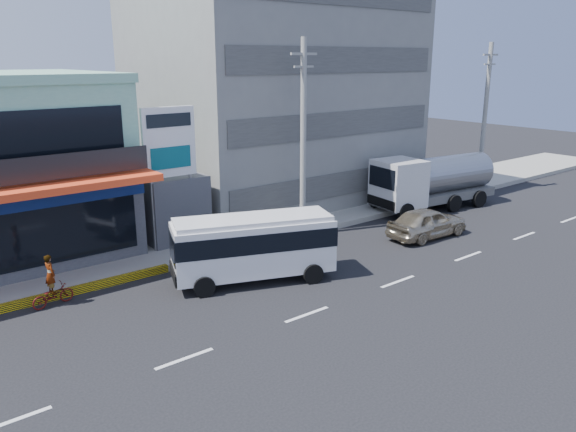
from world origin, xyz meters
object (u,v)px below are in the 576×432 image
(satellite_dish, at_px, (163,172))
(tanker_truck, at_px, (430,181))
(billboard, at_px, (170,150))
(utility_pole_near, at_px, (303,138))
(utility_pole_far, at_px, (485,117))
(sedan, at_px, (427,222))
(concrete_building, at_px, (275,90))
(minibus, at_px, (253,243))
(motorcycle_rider, at_px, (52,289))

(satellite_dish, distance_m, tanker_truck, 16.17)
(billboard, height_order, utility_pole_near, utility_pole_near)
(utility_pole_far, bearing_deg, sedan, -158.98)
(concrete_building, height_order, minibus, concrete_building)
(minibus, distance_m, sedan, 10.54)
(minibus, xyz_separation_m, sedan, (10.47, -0.75, -0.86))
(utility_pole_far, bearing_deg, billboard, 175.43)
(concrete_building, xyz_separation_m, minibus, (-9.63, -11.14, -5.35))
(billboard, bearing_deg, sedan, -28.22)
(concrete_building, distance_m, utility_pole_far, 14.32)
(billboard, bearing_deg, utility_pole_near, -15.48)
(utility_pole_far, distance_m, tanker_truck, 7.43)
(tanker_truck, height_order, motorcycle_rider, tanker_truck)
(satellite_dish, xyz_separation_m, motorcycle_rider, (-6.97, -4.43, -2.91))
(satellite_dish, height_order, utility_pole_near, utility_pole_near)
(billboard, distance_m, minibus, 6.32)
(sedan, bearing_deg, minibus, 89.20)
(concrete_building, distance_m, minibus, 15.67)
(utility_pole_near, bearing_deg, motorcycle_rider, -176.33)
(utility_pole_far, bearing_deg, minibus, -170.70)
(concrete_building, height_order, tanker_truck, concrete_building)
(concrete_building, bearing_deg, sedan, -85.94)
(concrete_building, bearing_deg, satellite_dish, -158.20)
(tanker_truck, bearing_deg, satellite_dish, 163.92)
(utility_pole_near, xyz_separation_m, motorcycle_rider, (-12.97, -0.83, -4.48))
(minibus, xyz_separation_m, motorcycle_rider, (-7.34, 2.71, -0.99))
(billboard, height_order, sedan, billboard)
(satellite_dish, relative_size, utility_pole_near, 0.15)
(billboard, height_order, motorcycle_rider, billboard)
(utility_pole_far, height_order, sedan, utility_pole_far)
(utility_pole_near, distance_m, minibus, 7.51)
(utility_pole_far, distance_m, minibus, 22.20)
(concrete_building, height_order, sedan, concrete_building)
(utility_pole_far, height_order, tanker_truck, utility_pole_far)
(utility_pole_near, distance_m, tanker_truck, 10.07)
(utility_pole_far, height_order, motorcycle_rider, utility_pole_far)
(minibus, bearing_deg, utility_pole_near, 32.16)
(concrete_building, height_order, utility_pole_far, concrete_building)
(satellite_dish, relative_size, motorcycle_rider, 0.74)
(sedan, relative_size, motorcycle_rider, 2.29)
(concrete_building, bearing_deg, billboard, -151.08)
(minibus, relative_size, motorcycle_rider, 3.43)
(billboard, relative_size, motorcycle_rider, 3.40)
(motorcycle_rider, bearing_deg, sedan, -10.98)
(satellite_dish, distance_m, utility_pole_far, 22.35)
(tanker_truck, xyz_separation_m, motorcycle_rider, (-22.41, 0.02, -1.10))
(concrete_building, relative_size, motorcycle_rider, 7.89)
(concrete_building, height_order, satellite_dish, concrete_building)
(minibus, bearing_deg, utility_pole_far, 9.30)
(concrete_building, xyz_separation_m, satellite_dish, (-10.00, -4.00, -3.42))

